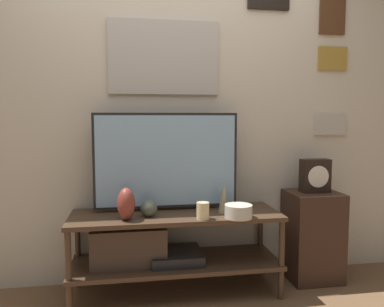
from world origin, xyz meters
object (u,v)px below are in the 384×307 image
at_px(vase_slim_bronze, 224,197).
at_px(vase_round_glass, 149,208).
at_px(vase_wide_bowl, 238,211).
at_px(vase_urn_stoneware, 126,204).
at_px(mantel_clock, 315,176).
at_px(television, 166,161).
at_px(candle_jar, 203,211).

bearing_deg(vase_slim_bronze, vase_round_glass, -176.79).
bearing_deg(vase_wide_bowl, vase_urn_stoneware, 174.73).
relative_size(vase_slim_bronze, vase_round_glass, 1.91).
xyz_separation_m(vase_urn_stoneware, vase_round_glass, (0.15, 0.06, -0.05)).
bearing_deg(vase_wide_bowl, mantel_clock, 20.81).
height_order(television, vase_round_glass, television).
distance_m(television, vase_round_glass, 0.37).
distance_m(vase_wide_bowl, mantel_clock, 0.75).
bearing_deg(vase_wide_bowl, vase_round_glass, 167.59).
relative_size(vase_urn_stoneware, candle_jar, 1.90).
distance_m(candle_jar, mantel_clock, 0.97).
distance_m(vase_round_glass, candle_jar, 0.37).
bearing_deg(vase_urn_stoneware, candle_jar, -6.97).
bearing_deg(vase_slim_bronze, television, 160.75).
distance_m(television, mantel_clock, 1.14).
distance_m(vase_wide_bowl, vase_round_glass, 0.61).
xyz_separation_m(vase_wide_bowl, mantel_clock, (0.68, 0.26, 0.18)).
height_order(vase_wide_bowl, mantel_clock, mantel_clock).
bearing_deg(candle_jar, vase_urn_stoneware, 173.03).
bearing_deg(vase_slim_bronze, vase_wide_bowl, -68.93).
xyz_separation_m(television, candle_jar, (0.21, -0.29, -0.31)).
xyz_separation_m(candle_jar, mantel_clock, (0.92, 0.25, 0.17)).
bearing_deg(candle_jar, television, 126.15).
distance_m(television, vase_wide_bowl, 0.63).
bearing_deg(vase_urn_stoneware, vase_slim_bronze, 7.68).
distance_m(vase_wide_bowl, candle_jar, 0.24).
distance_m(vase_urn_stoneware, vase_wide_bowl, 0.75).
bearing_deg(vase_urn_stoneware, vase_round_glass, 22.54).
height_order(vase_urn_stoneware, vase_slim_bronze, vase_slim_bronze).
height_order(vase_slim_bronze, candle_jar, vase_slim_bronze).
xyz_separation_m(vase_urn_stoneware, vase_slim_bronze, (0.68, 0.09, 0.00)).
distance_m(television, vase_urn_stoneware, 0.45).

